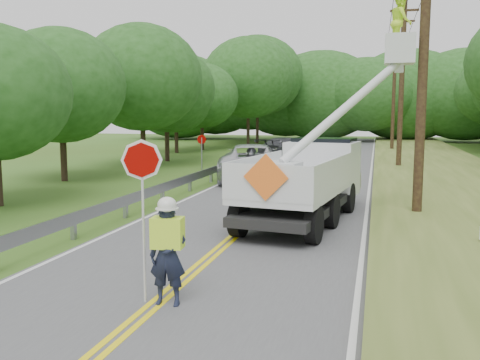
# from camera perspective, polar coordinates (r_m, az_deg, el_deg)

# --- Properties ---
(ground) EXTENTS (140.00, 140.00, 0.00)m
(ground) POSITION_cam_1_polar(r_m,az_deg,el_deg) (9.50, -9.51, -13.59)
(ground) COLOR #3B5017
(ground) RESTS_ON ground
(road) EXTENTS (7.20, 96.00, 0.03)m
(road) POSITION_cam_1_polar(r_m,az_deg,el_deg) (22.63, 5.16, -1.23)
(road) COLOR #515153
(road) RESTS_ON ground
(guardrail) EXTENTS (0.18, 48.00, 0.77)m
(guardrail) POSITION_cam_1_polar(r_m,az_deg,el_deg) (24.40, -3.81, 0.70)
(guardrail) COLOR gray
(guardrail) RESTS_ON ground
(utility_poles) EXTENTS (1.60, 43.30, 10.00)m
(utility_poles) POSITION_cam_1_polar(r_m,az_deg,el_deg) (25.19, 18.01, 11.31)
(utility_poles) COLOR black
(utility_poles) RESTS_ON ground
(tall_grass_verge) EXTENTS (7.00, 96.00, 0.30)m
(tall_grass_verge) POSITION_cam_1_polar(r_m,az_deg,el_deg) (22.56, 23.24, -1.47)
(tall_grass_verge) COLOR #4C6124
(tall_grass_verge) RESTS_ON ground
(treeline_left) EXTENTS (11.52, 54.67, 11.82)m
(treeline_left) POSITION_cam_1_polar(r_m,az_deg,el_deg) (43.91, -3.76, 10.80)
(treeline_left) COLOR #332319
(treeline_left) RESTS_ON ground
(treeline_horizon) EXTENTS (58.20, 15.12, 11.84)m
(treeline_horizon) POSITION_cam_1_polar(r_m,az_deg,el_deg) (64.30, 12.96, 9.07)
(treeline_horizon) COLOR #1E4915
(treeline_horizon) RESTS_ON ground
(flagger) EXTENTS (1.12, 0.50, 2.91)m
(flagger) POSITION_cam_1_polar(r_m,az_deg,el_deg) (9.23, -8.01, -7.30)
(flagger) COLOR #191E33
(flagger) RESTS_ON road
(bucket_truck) EXTENTS (4.87, 7.39, 6.95)m
(bucket_truck) POSITION_cam_1_polar(r_m,az_deg,el_deg) (17.13, 8.48, 1.25)
(bucket_truck) COLOR black
(bucket_truck) RESTS_ON road
(suv_silver) EXTENTS (4.35, 7.09, 1.83)m
(suv_silver) POSITION_cam_1_polar(r_m,az_deg,el_deg) (26.15, 1.29, 2.00)
(suv_silver) COLOR silver
(suv_silver) RESTS_ON road
(suv_darkgrey) EXTENTS (4.22, 6.26, 1.68)m
(suv_darkgrey) POSITION_cam_1_polar(r_m,az_deg,el_deg) (36.58, 5.38, 3.39)
(suv_darkgrey) COLOR #3A3C42
(suv_darkgrey) RESTS_ON road
(stop_sign_permanent) EXTENTS (0.40, 0.31, 2.28)m
(stop_sign_permanent) POSITION_cam_1_polar(r_m,az_deg,el_deg) (26.68, -4.22, 3.28)
(stop_sign_permanent) COLOR gray
(stop_sign_permanent) RESTS_ON ground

